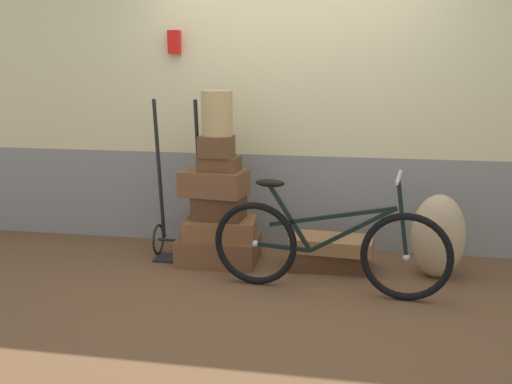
{
  "coord_description": "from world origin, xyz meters",
  "views": [
    {
      "loc": [
        0.61,
        -4.31,
        1.64
      ],
      "look_at": [
        -0.21,
        0.13,
        0.64
      ],
      "focal_mm": 40.97,
      "sensor_mm": 36.0,
      "label": 1
    }
  ],
  "objects": [
    {
      "name": "ground",
      "position": [
        0.0,
        0.0,
        -0.03
      ],
      "size": [
        9.22,
        5.2,
        0.06
      ],
      "primitive_type": "cube",
      "color": "brown"
    },
    {
      "name": "station_building",
      "position": [
        0.01,
        0.85,
        1.43
      ],
      "size": [
        7.22,
        0.74,
        2.86
      ],
      "color": "gray",
      "rests_on": "ground"
    },
    {
      "name": "suitcase_0",
      "position": [
        -0.54,
        0.22,
        0.11
      ],
      "size": [
        0.65,
        0.46,
        0.22
      ],
      "primitive_type": "cube",
      "rotation": [
        0.0,
        0.0,
        0.0
      ],
      "color": "brown",
      "rests_on": "ground"
    },
    {
      "name": "suitcase_1",
      "position": [
        -0.52,
        0.21,
        0.3
      ],
      "size": [
        0.61,
        0.44,
        0.16
      ],
      "primitive_type": "cube",
      "rotation": [
        0.0,
        0.0,
        0.1
      ],
      "color": "brown",
      "rests_on": "suitcase_0"
    },
    {
      "name": "suitcase_2",
      "position": [
        -0.53,
        0.23,
        0.48
      ],
      "size": [
        0.42,
        0.32,
        0.2
      ],
      "primitive_type": "cube",
      "rotation": [
        0.0,
        0.0,
        -0.06
      ],
      "color": "#4C2D19",
      "rests_on": "suitcase_1"
    },
    {
      "name": "suitcase_3",
      "position": [
        -0.57,
        0.23,
        0.68
      ],
      "size": [
        0.55,
        0.4,
        0.2
      ],
      "primitive_type": "cube",
      "rotation": [
        0.0,
        0.0,
        -0.12
      ],
      "color": "brown",
      "rests_on": "suitcase_2"
    },
    {
      "name": "suitcase_4",
      "position": [
        -0.53,
        0.23,
        0.84
      ],
      "size": [
        0.33,
        0.24,
        0.12
      ],
      "primitive_type": "cube",
      "rotation": [
        0.0,
        0.0,
        -0.04
      ],
      "color": "brown",
      "rests_on": "suitcase_3"
    },
    {
      "name": "suitcase_5",
      "position": [
        -0.54,
        0.21,
        0.98
      ],
      "size": [
        0.27,
        0.22,
        0.17
      ],
      "primitive_type": "cube",
      "rotation": [
        0.0,
        0.0,
        -0.04
      ],
      "color": "brown",
      "rests_on": "suitcase_4"
    },
    {
      "name": "suitcase_6",
      "position": [
        0.37,
        0.25,
        0.08
      ],
      "size": [
        0.66,
        0.41,
        0.16
      ],
      "primitive_type": "cube",
      "rotation": [
        0.0,
        0.0,
        0.09
      ],
      "color": "#4C2D19",
      "rests_on": "ground"
    },
    {
      "name": "suitcase_7",
      "position": [
        0.4,
        0.2,
        0.22
      ],
      "size": [
        0.68,
        0.38,
        0.11
      ],
      "primitive_type": "cube",
      "rotation": [
        0.0,
        0.0,
        -0.08
      ],
      "color": "olive",
      "rests_on": "suitcase_6"
    },
    {
      "name": "wicker_basket",
      "position": [
        -0.54,
        0.23,
        1.24
      ],
      "size": [
        0.25,
        0.25,
        0.36
      ],
      "primitive_type": "cylinder",
      "color": "tan",
      "rests_on": "suitcase_5"
    },
    {
      "name": "luggage_trolley",
      "position": [
        -0.9,
        0.31,
        0.32
      ],
      "size": [
        0.43,
        0.35,
        1.35
      ],
      "color": "black",
      "rests_on": "ground"
    },
    {
      "name": "burlap_sack",
      "position": [
        1.21,
        0.2,
        0.33
      ],
      "size": [
        0.41,
        0.35,
        0.66
      ],
      "primitive_type": "ellipsoid",
      "color": "tan",
      "rests_on": "ground"
    },
    {
      "name": "bicycle",
      "position": [
        0.39,
        -0.27,
        0.34
      ],
      "size": [
        1.73,
        0.46,
        0.89
      ],
      "color": "black",
      "rests_on": "ground"
    }
  ]
}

